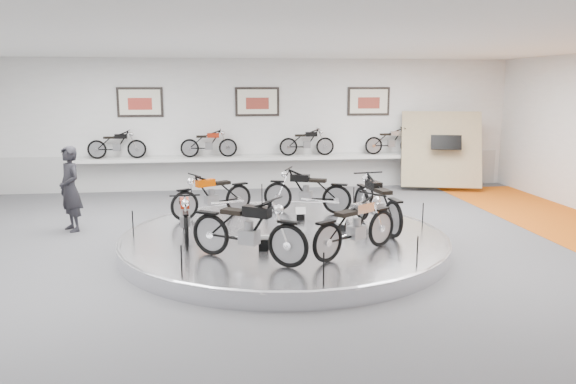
{
  "coord_description": "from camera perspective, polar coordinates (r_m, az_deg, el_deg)",
  "views": [
    {
      "loc": [
        -1.31,
        -10.36,
        3.2
      ],
      "look_at": [
        0.12,
        0.6,
        1.09
      ],
      "focal_mm": 35.0,
      "sensor_mm": 36.0,
      "label": 1
    }
  ],
  "objects": [
    {
      "name": "bike_a",
      "position": [
        11.6,
        9.02,
        -0.99
      ],
      "size": [
        0.95,
        1.97,
        1.11
      ],
      "primitive_type": null,
      "rotation": [
        0.0,
        0.0,
        1.73
      ],
      "color": "black",
      "rests_on": "display_platform"
    },
    {
      "name": "floor",
      "position": [
        10.92,
        -0.22,
        -6.22
      ],
      "size": [
        16.0,
        16.0,
        0.0
      ],
      "primitive_type": "plane",
      "color": "#565659",
      "rests_on": "ground"
    },
    {
      "name": "bike_d",
      "position": [
        10.85,
        -10.44,
        -2.3
      ],
      "size": [
        0.7,
        1.65,
        0.94
      ],
      "primitive_type": null,
      "rotation": [
        0.0,
        0.0,
        4.8
      ],
      "color": "maroon",
      "rests_on": "display_platform"
    },
    {
      "name": "bike_e",
      "position": [
        9.34,
        -4.09,
        -3.76
      ],
      "size": [
        1.93,
        1.63,
        1.11
      ],
      "primitive_type": null,
      "rotation": [
        0.0,
        0.0,
        5.68
      ],
      "color": "black",
      "rests_on": "display_platform"
    },
    {
      "name": "poster_right",
      "position": [
        17.98,
        8.2,
        9.11
      ],
      "size": [
        1.35,
        0.06,
        0.88
      ],
      "primitive_type": "cube",
      "color": "#EBE7CC",
      "rests_on": "wall_back"
    },
    {
      "name": "dado_band",
      "position": [
        17.59,
        -3.07,
        2.13
      ],
      "size": [
        15.68,
        0.04,
        1.1
      ],
      "primitive_type": "cube",
      "color": "#BCBCBA",
      "rests_on": "floor"
    },
    {
      "name": "bike_b",
      "position": [
        12.88,
        1.94,
        0.14
      ],
      "size": [
        1.86,
        1.23,
        1.03
      ],
      "primitive_type": null,
      "rotation": [
        0.0,
        0.0,
        2.76
      ],
      "color": "black",
      "rests_on": "display_platform"
    },
    {
      "name": "bike_c",
      "position": [
        12.6,
        -7.72,
        -0.27
      ],
      "size": [
        1.78,
        1.33,
        1.0
      ],
      "primitive_type": null,
      "rotation": [
        0.0,
        0.0,
        3.64
      ],
      "color": "#C64500",
      "rests_on": "display_platform"
    },
    {
      "name": "wall_front",
      "position": [
        3.8,
        13.23,
        -7.87
      ],
      "size": [
        16.0,
        0.0,
        16.0
      ],
      "primitive_type": "plane",
      "rotation": [
        -1.57,
        0.0,
        0.0
      ],
      "color": "white",
      "rests_on": "floor"
    },
    {
      "name": "shelf_bike_d",
      "position": [
        18.02,
        10.46,
        4.95
      ],
      "size": [
        1.22,
        0.43,
        0.73
      ],
      "primitive_type": null,
      "color": "#BABBBF",
      "rests_on": "shelf"
    },
    {
      "name": "shelf_bike_a",
      "position": [
        17.4,
        -17.0,
        4.45
      ],
      "size": [
        1.22,
        0.43,
        0.73
      ],
      "primitive_type": null,
      "color": "black",
      "rests_on": "shelf"
    },
    {
      "name": "visitor",
      "position": [
        13.27,
        -21.26,
        0.3
      ],
      "size": [
        0.77,
        0.83,
        1.89
      ],
      "primitive_type": "imported",
      "rotation": [
        0.0,
        0.0,
        -0.94
      ],
      "color": "black",
      "rests_on": "floor"
    },
    {
      "name": "display_panel",
      "position": [
        17.96,
        15.3,
        4.19
      ],
      "size": [
        2.56,
        1.52,
        2.3
      ],
      "primitive_type": "cube",
      "rotation": [
        -0.35,
        0.0,
        -0.26
      ],
      "color": "tan",
      "rests_on": "floor"
    },
    {
      "name": "display_platform",
      "position": [
        11.17,
        -0.41,
        -5.04
      ],
      "size": [
        6.4,
        6.4,
        0.3
      ],
      "primitive_type": "cylinder",
      "color": "silver",
      "rests_on": "floor"
    },
    {
      "name": "shelf_bike_b",
      "position": [
        17.16,
        -8.05,
        4.73
      ],
      "size": [
        1.22,
        0.43,
        0.73
      ],
      "primitive_type": null,
      "color": "maroon",
      "rests_on": "shelf"
    },
    {
      "name": "shelf_bike_c",
      "position": [
        17.38,
        1.92,
        4.91
      ],
      "size": [
        1.22,
        0.43,
        0.73
      ],
      "primitive_type": null,
      "color": "black",
      "rests_on": "shelf"
    },
    {
      "name": "bike_f",
      "position": [
        9.78,
        6.91,
        -3.37
      ],
      "size": [
        1.8,
        1.5,
        1.03
      ],
      "primitive_type": null,
      "rotation": [
        0.0,
        0.0,
        6.88
      ],
      "color": "#BABBBF",
      "rests_on": "display_platform"
    },
    {
      "name": "poster_center",
      "position": [
        17.38,
        -3.14,
        9.14
      ],
      "size": [
        1.35,
        0.06,
        0.88
      ],
      "primitive_type": "cube",
      "color": "#EBE7CC",
      "rests_on": "wall_back"
    },
    {
      "name": "wall_back",
      "position": [
        17.45,
        -3.12,
        6.85
      ],
      "size": [
        16.0,
        0.0,
        16.0
      ],
      "primitive_type": "plane",
      "rotation": [
        1.57,
        0.0,
        0.0
      ],
      "color": "white",
      "rests_on": "floor"
    },
    {
      "name": "ceiling",
      "position": [
        10.47,
        -0.23,
        15.19
      ],
      "size": [
        16.0,
        16.0,
        0.0
      ],
      "primitive_type": "plane",
      "rotation": [
        3.14,
        0.0,
        0.0
      ],
      "color": "white",
      "rests_on": "wall_back"
    },
    {
      "name": "shelf",
      "position": [
        17.25,
        -3.02,
        3.47
      ],
      "size": [
        11.0,
        0.55,
        0.1
      ],
      "primitive_type": "cube",
      "color": "silver",
      "rests_on": "wall_back"
    },
    {
      "name": "platform_rim",
      "position": [
        11.13,
        -0.41,
        -4.45
      ],
      "size": [
        6.4,
        6.4,
        0.1
      ],
      "primitive_type": "torus",
      "color": "#B2B2BA",
      "rests_on": "display_platform"
    },
    {
      "name": "poster_left",
      "position": [
        17.47,
        -14.8,
        8.82
      ],
      "size": [
        1.35,
        0.06,
        0.88
      ],
      "primitive_type": "cube",
      "color": "#EBE7CC",
      "rests_on": "wall_back"
    }
  ]
}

